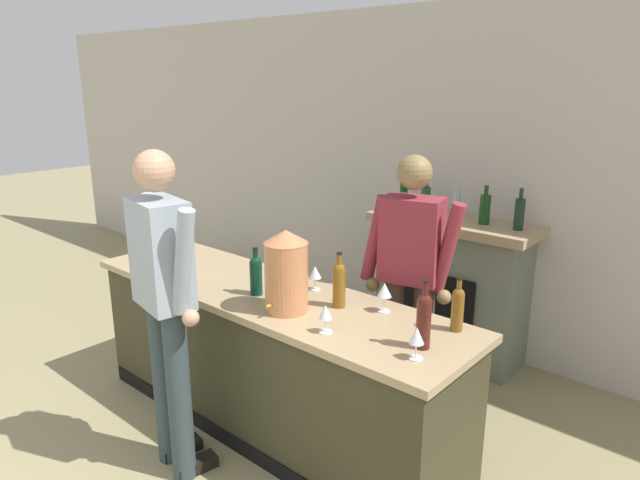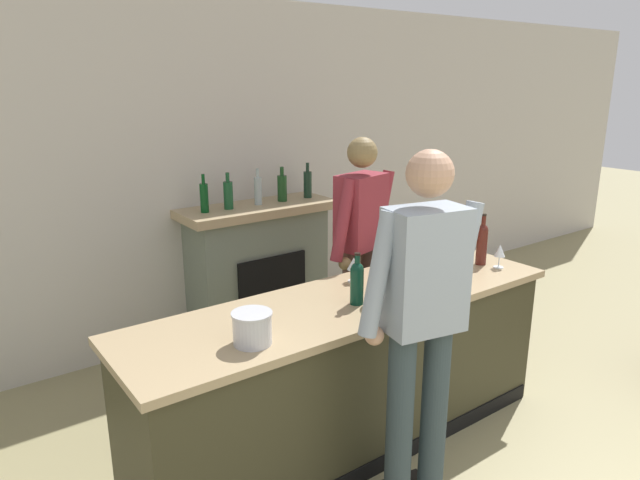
{
  "view_description": "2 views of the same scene",
  "coord_description": "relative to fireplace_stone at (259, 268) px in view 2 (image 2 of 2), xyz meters",
  "views": [
    {
      "loc": [
        2.14,
        0.16,
        2.18
      ],
      "look_at": [
        0.0,
        2.61,
        1.25
      ],
      "focal_mm": 32.0,
      "sensor_mm": 36.0,
      "label": 1
    },
    {
      "loc": [
        -2.16,
        0.08,
        2.13
      ],
      "look_at": [
        -0.17,
        2.79,
        1.17
      ],
      "focal_mm": 32.0,
      "sensor_mm": 36.0,
      "label": 2
    }
  ],
  "objects": [
    {
      "name": "wine_bottle_chardonnay_pale",
      "position": [
        0.12,
        -1.56,
        0.49
      ],
      "size": [
        0.07,
        0.07,
        0.32
      ],
      "color": "brown",
      "rests_on": "bar_counter"
    },
    {
      "name": "person_customer",
      "position": [
        -0.47,
        -2.31,
        0.44
      ],
      "size": [
        0.65,
        0.36,
        1.84
      ],
      "color": "#303E42",
      "rests_on": "ground_plane"
    },
    {
      "name": "fireplace_stone",
      "position": [
        0.0,
        0.0,
        0.0
      ],
      "size": [
        1.3,
        0.52,
        1.44
      ],
      "color": "slate",
      "rests_on": "ground_plane"
    },
    {
      "name": "wine_glass_front_left",
      "position": [
        0.28,
        -1.87,
        0.45
      ],
      "size": [
        0.07,
        0.07,
        0.15
      ],
      "color": "silver",
      "rests_on": "bar_counter"
    },
    {
      "name": "wine_glass_by_dispenser",
      "position": [
        0.35,
        -1.45,
        0.47
      ],
      "size": [
        0.08,
        0.08,
        0.17
      ],
      "color": "silver",
      "rests_on": "bar_counter"
    },
    {
      "name": "wall_back_panel",
      "position": [
        -0.12,
        0.26,
        0.79
      ],
      "size": [
        12.0,
        0.07,
        2.75
      ],
      "color": "beige",
      "rests_on": "ground_plane"
    },
    {
      "name": "wine_bottle_rose_blush",
      "position": [
        0.77,
        -1.41,
        0.47
      ],
      "size": [
        0.06,
        0.06,
        0.29
      ],
      "color": "brown",
      "rests_on": "bar_counter"
    },
    {
      "name": "ice_bucket_steel",
      "position": [
        -1.09,
        -1.83,
        0.42
      ],
      "size": [
        0.19,
        0.19,
        0.16
      ],
      "color": "silver",
      "rests_on": "bar_counter"
    },
    {
      "name": "bar_counter",
      "position": [
        -0.36,
        -1.66,
        -0.12
      ],
      "size": [
        2.68,
        0.73,
        0.93
      ],
      "color": "#383520",
      "rests_on": "ground_plane"
    },
    {
      "name": "copper_dispenser",
      "position": [
        -0.07,
        -1.79,
        0.58
      ],
      "size": [
        0.25,
        0.28,
        0.47
      ],
      "color": "#C67C4E",
      "rests_on": "bar_counter"
    },
    {
      "name": "wine_glass_back_row",
      "position": [
        -0.16,
        -1.45,
        0.45
      ],
      "size": [
        0.08,
        0.08,
        0.15
      ],
      "color": "silver",
      "rests_on": "bar_counter"
    },
    {
      "name": "person_bartender",
      "position": [
        0.25,
        -1.03,
        0.39
      ],
      "size": [
        0.65,
        0.37,
        1.75
      ],
      "color": "brown",
      "rests_on": "ground_plane"
    },
    {
      "name": "wine_bottle_port_short",
      "position": [
        -0.38,
        -1.74,
        0.48
      ],
      "size": [
        0.08,
        0.08,
        0.29
      ],
      "color": "#0B3525",
      "rests_on": "bar_counter"
    },
    {
      "name": "wine_bottle_merlot_tall",
      "position": [
        0.74,
        -1.69,
        0.5
      ],
      "size": [
        0.07,
        0.07,
        0.35
      ],
      "color": "#4A1A14",
      "rests_on": "bar_counter"
    },
    {
      "name": "wine_glass_mid_counter",
      "position": [
        0.78,
        -1.81,
        0.45
      ],
      "size": [
        0.07,
        0.07,
        0.16
      ],
      "color": "silver",
      "rests_on": "bar_counter"
    }
  ]
}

